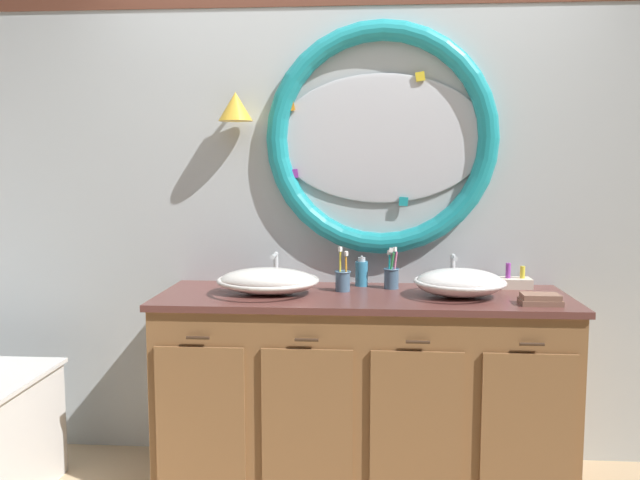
# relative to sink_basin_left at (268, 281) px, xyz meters

# --- Properties ---
(back_wall_assembly) EXTENTS (6.40, 0.26, 2.60)m
(back_wall_assembly) POSITION_rel_sink_basin_left_xyz_m (0.37, 0.37, 0.37)
(back_wall_assembly) COLOR silver
(back_wall_assembly) RESTS_ON ground_plane
(vanity_counter) EXTENTS (1.89, 0.66, 0.91)m
(vanity_counter) POSITION_rel_sink_basin_left_xyz_m (0.44, 0.03, -0.51)
(vanity_counter) COLOR olive
(vanity_counter) RESTS_ON ground_plane
(sink_basin_left) EXTENTS (0.47, 0.47, 0.12)m
(sink_basin_left) POSITION_rel_sink_basin_left_xyz_m (0.00, 0.00, 0.00)
(sink_basin_left) COLOR white
(sink_basin_left) RESTS_ON vanity_counter
(sink_basin_right) EXTENTS (0.42, 0.42, 0.13)m
(sink_basin_right) POSITION_rel_sink_basin_left_xyz_m (0.88, -0.00, 0.00)
(sink_basin_right) COLOR white
(sink_basin_right) RESTS_ON vanity_counter
(faucet_set_left) EXTENTS (0.21, 0.14, 0.16)m
(faucet_set_left) POSITION_rel_sink_basin_left_xyz_m (-0.00, 0.25, 0.00)
(faucet_set_left) COLOR silver
(faucet_set_left) RESTS_ON vanity_counter
(faucet_set_right) EXTENTS (0.21, 0.13, 0.16)m
(faucet_set_right) POSITION_rel_sink_basin_left_xyz_m (0.88, 0.25, 0.00)
(faucet_set_right) COLOR silver
(faucet_set_right) RESTS_ON vanity_counter
(toothbrush_holder_left) EXTENTS (0.08, 0.08, 0.21)m
(toothbrush_holder_left) POSITION_rel_sink_basin_left_xyz_m (0.34, 0.09, -0.01)
(toothbrush_holder_left) COLOR slate
(toothbrush_holder_left) RESTS_ON vanity_counter
(toothbrush_holder_right) EXTENTS (0.08, 0.08, 0.21)m
(toothbrush_holder_right) POSITION_rel_sink_basin_left_xyz_m (0.57, 0.18, -0.00)
(toothbrush_holder_right) COLOR slate
(toothbrush_holder_right) RESTS_ON vanity_counter
(soap_dispenser) EXTENTS (0.06, 0.07, 0.15)m
(soap_dispenser) POSITION_rel_sink_basin_left_xyz_m (0.43, 0.24, 0.00)
(soap_dispenser) COLOR #388EBC
(soap_dispenser) RESTS_ON vanity_counter
(folded_hand_towel) EXTENTS (0.17, 0.11, 0.05)m
(folded_hand_towel) POSITION_rel_sink_basin_left_xyz_m (1.20, -0.15, -0.04)
(folded_hand_towel) COLOR #936B56
(folded_hand_towel) RESTS_ON vanity_counter
(toiletry_basket) EXTENTS (0.15, 0.11, 0.12)m
(toiletry_basket) POSITION_rel_sink_basin_left_xyz_m (1.18, 0.24, -0.03)
(toiletry_basket) COLOR beige
(toiletry_basket) RESTS_ON vanity_counter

